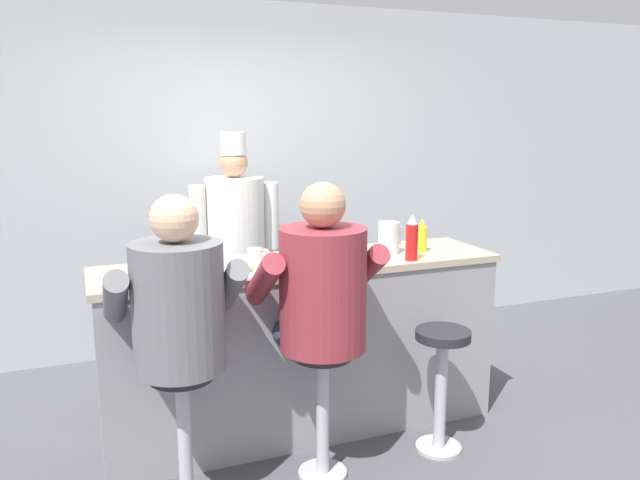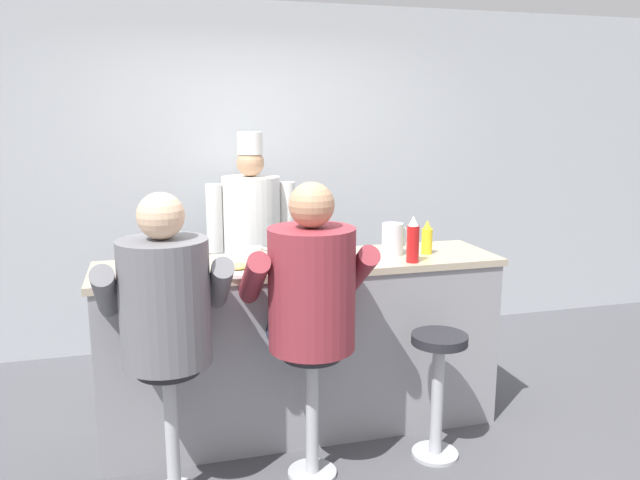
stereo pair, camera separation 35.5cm
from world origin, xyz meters
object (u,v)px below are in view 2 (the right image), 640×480
(hot_sauce_bottle_orange, at_px, (348,248))
(coffee_mug_tan, at_px, (302,256))
(coffee_mug_white, at_px, (256,254))
(diner_seated_maroon, at_px, (310,294))
(diner_seated_grey, at_px, (165,308))
(empty_stool_round, at_px, (438,376))
(ketchup_bottle_red, at_px, (413,241))
(mustard_bottle_yellow, at_px, (427,238))
(breakfast_plate, at_px, (238,270))
(water_pitcher_clear, at_px, (392,239))
(cereal_bowl, at_px, (159,264))
(cook_in_whites_near, at_px, (252,236))

(hot_sauce_bottle_orange, relative_size, coffee_mug_tan, 1.25)
(coffee_mug_white, xyz_separation_m, diner_seated_maroon, (0.18, -0.55, -0.10))
(diner_seated_grey, bearing_deg, empty_stool_round, -1.49)
(hot_sauce_bottle_orange, xyz_separation_m, diner_seated_maroon, (-0.34, -0.42, -0.13))
(ketchup_bottle_red, relative_size, mustard_bottle_yellow, 1.31)
(ketchup_bottle_red, distance_m, breakfast_plate, 1.00)
(mustard_bottle_yellow, relative_size, coffee_mug_white, 1.56)
(breakfast_plate, height_order, coffee_mug_tan, coffee_mug_tan)
(water_pitcher_clear, xyz_separation_m, diner_seated_maroon, (-0.64, -0.49, -0.15))
(hot_sauce_bottle_orange, height_order, cereal_bowl, hot_sauce_bottle_orange)
(coffee_mug_white, xyz_separation_m, diner_seated_grey, (-0.53, -0.55, -0.11))
(ketchup_bottle_red, bearing_deg, empty_stool_round, -85.16)
(mustard_bottle_yellow, distance_m, empty_stool_round, 0.83)
(water_pitcher_clear, bearing_deg, ketchup_bottle_red, -79.95)
(water_pitcher_clear, xyz_separation_m, empty_stool_round, (0.06, -0.53, -0.65))
(water_pitcher_clear, distance_m, cereal_bowl, 1.36)
(mustard_bottle_yellow, xyz_separation_m, coffee_mug_white, (-1.02, 0.09, -0.05))
(hot_sauce_bottle_orange, relative_size, cook_in_whites_near, 0.09)
(mustard_bottle_yellow, bearing_deg, water_pitcher_clear, 170.86)
(cook_in_whites_near, bearing_deg, diner_seated_maroon, -89.62)
(coffee_mug_tan, bearing_deg, mustard_bottle_yellow, 4.31)
(coffee_mug_tan, height_order, empty_stool_round, coffee_mug_tan)
(diner_seated_maroon, xyz_separation_m, cook_in_whites_near, (-0.01, 1.71, -0.02))
(ketchup_bottle_red, distance_m, cook_in_whites_near, 1.59)
(hot_sauce_bottle_orange, relative_size, breakfast_plate, 0.57)
(coffee_mug_white, bearing_deg, ketchup_bottle_red, -17.29)
(cereal_bowl, relative_size, diner_seated_grey, 0.09)
(ketchup_bottle_red, bearing_deg, water_pitcher_clear, 100.05)
(water_pitcher_clear, distance_m, empty_stool_round, 0.84)
(diner_seated_maroon, bearing_deg, cereal_bowl, 144.69)
(cereal_bowl, bearing_deg, diner_seated_grey, -88.32)
(breakfast_plate, bearing_deg, coffee_mug_tan, 13.29)
(hot_sauce_bottle_orange, xyz_separation_m, empty_stool_round, (0.37, -0.46, -0.63))
(coffee_mug_tan, relative_size, cook_in_whites_near, 0.07)
(mustard_bottle_yellow, height_order, cereal_bowl, mustard_bottle_yellow)
(hot_sauce_bottle_orange, bearing_deg, coffee_mug_tan, -175.70)
(coffee_mug_tan, height_order, cook_in_whites_near, cook_in_whites_near)
(coffee_mug_white, bearing_deg, empty_stool_round, -33.68)
(coffee_mug_tan, distance_m, cook_in_whites_near, 1.31)
(coffee_mug_tan, bearing_deg, hot_sauce_bottle_orange, 4.30)
(coffee_mug_white, distance_m, cook_in_whites_near, 1.18)
(coffee_mug_tan, relative_size, empty_stool_round, 0.17)
(ketchup_bottle_red, bearing_deg, hot_sauce_bottle_orange, 157.52)
(water_pitcher_clear, height_order, coffee_mug_white, water_pitcher_clear)
(mustard_bottle_yellow, xyz_separation_m, empty_stool_round, (-0.14, -0.50, -0.65))
(breakfast_plate, height_order, diner_seated_maroon, diner_seated_maroon)
(diner_seated_grey, distance_m, empty_stool_round, 1.49)
(mustard_bottle_yellow, xyz_separation_m, breakfast_plate, (-1.16, -0.15, -0.08))
(hot_sauce_bottle_orange, relative_size, water_pitcher_clear, 0.81)
(empty_stool_round, xyz_separation_m, cook_in_whites_near, (-0.71, 1.75, 0.48))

